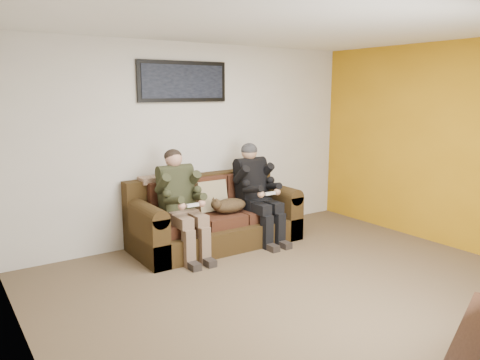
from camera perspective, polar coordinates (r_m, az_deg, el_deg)
floor at (r=4.87m, az=7.97°, el=-13.32°), size 5.00×5.00×0.00m
ceiling at (r=4.49m, az=8.87°, el=18.61°), size 5.00×5.00×0.00m
wall_back at (r=6.33m, az=-5.44°, el=4.58°), size 5.00×0.00×5.00m
wall_left at (r=3.39m, az=-24.74°, el=-1.78°), size 0.00×4.50×4.50m
wall_right at (r=6.44m, az=25.15°, el=3.71°), size 0.00×4.50×4.50m
accent_wall_right at (r=6.43m, az=25.10°, el=3.71°), size 0.00×4.50×4.50m
sofa at (r=6.16m, az=-3.27°, el=-4.72°), size 2.17×0.94×0.89m
throw_pillow at (r=6.12m, az=-3.49°, el=-1.96°), size 0.41×0.20×0.41m
throw_blanket at (r=5.98m, az=-10.10°, el=0.10°), size 0.44×0.22×0.08m
person_left at (r=5.65m, az=-7.25°, el=-2.14°), size 0.51×0.87×1.29m
person_right at (r=6.22m, az=1.98°, el=-0.83°), size 0.51×0.86×1.30m
cat at (r=6.01m, az=-1.40°, el=-3.13°), size 0.66×0.26×0.24m
framed_poster at (r=6.18m, az=-6.96°, el=11.83°), size 1.25×0.05×0.52m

